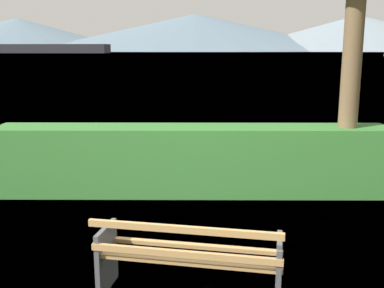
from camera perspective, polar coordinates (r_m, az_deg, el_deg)
water_surface at (r=310.52m, az=0.40°, el=11.33°), size 620.00×620.00×0.00m
park_bench at (r=4.62m, az=-0.43°, el=-14.11°), size 1.90×0.89×0.87m
hedge_row at (r=7.83m, az=0.01°, el=-2.00°), size 6.65×0.83×1.16m
cargo_ship_large at (r=308.90m, az=-20.92°, el=11.44°), size 99.58×23.69×16.82m
distant_hills at (r=592.22m, az=-0.59°, el=13.67°), size 733.50×417.12×46.58m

